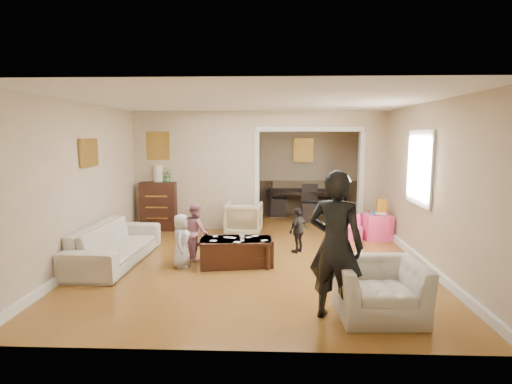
{
  "coord_description": "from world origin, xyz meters",
  "views": [
    {
      "loc": [
        0.28,
        -7.23,
        2.09
      ],
      "look_at": [
        0.0,
        0.2,
        1.05
      ],
      "focal_mm": 28.81,
      "sensor_mm": 36.0,
      "label": 1
    }
  ],
  "objects_px": {
    "sofa": "(115,244)",
    "coffee_cup": "(242,237)",
    "coffee_table": "(236,252)",
    "child_kneel_a": "(181,241)",
    "armchair_back": "(244,219)",
    "play_table": "(376,227)",
    "adult_person": "(335,246)",
    "armchair_front": "(378,289)",
    "child_kneel_b": "(196,231)",
    "child_toddler": "(298,230)",
    "cyan_cup": "(372,213)",
    "table_lamp": "(158,174)",
    "dresser": "(159,206)",
    "dining_table": "(308,203)"
  },
  "relations": [
    {
      "from": "cyan_cup",
      "to": "child_kneel_a",
      "type": "xyz_separation_m",
      "value": [
        -3.43,
        -1.88,
        -0.11
      ]
    },
    {
      "from": "adult_person",
      "to": "coffee_table",
      "type": "bearing_deg",
      "value": -30.88
    },
    {
      "from": "cyan_cup",
      "to": "child_kneel_b",
      "type": "xyz_separation_m",
      "value": [
        -3.28,
        -1.43,
        -0.06
      ]
    },
    {
      "from": "coffee_cup",
      "to": "cyan_cup",
      "type": "height_order",
      "value": "cyan_cup"
    },
    {
      "from": "armchair_back",
      "to": "coffee_table",
      "type": "relative_size",
      "value": 0.66
    },
    {
      "from": "armchair_front",
      "to": "coffee_table",
      "type": "bearing_deg",
      "value": 131.49
    },
    {
      "from": "play_table",
      "to": "adult_person",
      "type": "relative_size",
      "value": 0.3
    },
    {
      "from": "coffee_cup",
      "to": "armchair_front",
      "type": "bearing_deg",
      "value": -46.07
    },
    {
      "from": "armchair_front",
      "to": "dining_table",
      "type": "height_order",
      "value": "dining_table"
    },
    {
      "from": "armchair_front",
      "to": "adult_person",
      "type": "xyz_separation_m",
      "value": [
        -0.52,
        -0.09,
        0.54
      ]
    },
    {
      "from": "armchair_back",
      "to": "child_toddler",
      "type": "xyz_separation_m",
      "value": [
        1.06,
        -1.28,
        0.06
      ]
    },
    {
      "from": "armchair_front",
      "to": "child_toddler",
      "type": "bearing_deg",
      "value": 103.16
    },
    {
      "from": "sofa",
      "to": "armchair_front",
      "type": "xyz_separation_m",
      "value": [
        3.8,
        -1.87,
        0.0
      ]
    },
    {
      "from": "play_table",
      "to": "adult_person",
      "type": "height_order",
      "value": "adult_person"
    },
    {
      "from": "coffee_table",
      "to": "child_kneel_a",
      "type": "xyz_separation_m",
      "value": [
        -0.85,
        -0.15,
        0.21
      ]
    },
    {
      "from": "armchair_front",
      "to": "coffee_table",
      "type": "relative_size",
      "value": 0.86
    },
    {
      "from": "dresser",
      "to": "dining_table",
      "type": "bearing_deg",
      "value": 25.24
    },
    {
      "from": "dresser",
      "to": "coffee_table",
      "type": "relative_size",
      "value": 0.93
    },
    {
      "from": "coffee_table",
      "to": "sofa",
      "type": "bearing_deg",
      "value": 178.58
    },
    {
      "from": "sofa",
      "to": "table_lamp",
      "type": "distance_m",
      "value": 2.6
    },
    {
      "from": "armchair_front",
      "to": "play_table",
      "type": "distance_m",
      "value": 3.71
    },
    {
      "from": "coffee_cup",
      "to": "child_kneel_a",
      "type": "height_order",
      "value": "child_kneel_a"
    },
    {
      "from": "dresser",
      "to": "cyan_cup",
      "type": "xyz_separation_m",
      "value": [
        4.5,
        -0.75,
        0.01
      ]
    },
    {
      "from": "sofa",
      "to": "child_toddler",
      "type": "distance_m",
      "value": 3.13
    },
    {
      "from": "sofa",
      "to": "adult_person",
      "type": "height_order",
      "value": "adult_person"
    },
    {
      "from": "sofa",
      "to": "coffee_table",
      "type": "distance_m",
      "value": 2.0
    },
    {
      "from": "sofa",
      "to": "coffee_cup",
      "type": "relative_size",
      "value": 24.02
    },
    {
      "from": "child_kneel_b",
      "to": "sofa",
      "type": "bearing_deg",
      "value": 71.07
    },
    {
      "from": "armchair_back",
      "to": "coffee_cup",
      "type": "relative_size",
      "value": 8.3
    },
    {
      "from": "sofa",
      "to": "play_table",
      "type": "bearing_deg",
      "value": -67.48
    },
    {
      "from": "armchair_back",
      "to": "child_toddler",
      "type": "height_order",
      "value": "child_toddler"
    },
    {
      "from": "sofa",
      "to": "coffee_cup",
      "type": "bearing_deg",
      "value": -90.49
    },
    {
      "from": "cyan_cup",
      "to": "child_kneel_a",
      "type": "height_order",
      "value": "child_kneel_a"
    },
    {
      "from": "armchair_front",
      "to": "child_kneel_b",
      "type": "distance_m",
      "value": 3.29
    },
    {
      "from": "table_lamp",
      "to": "child_kneel_a",
      "type": "relative_size",
      "value": 0.42
    },
    {
      "from": "armchair_back",
      "to": "sofa",
      "type": "bearing_deg",
      "value": 49.08
    },
    {
      "from": "cyan_cup",
      "to": "sofa",
      "type": "bearing_deg",
      "value": -159.85
    },
    {
      "from": "sofa",
      "to": "child_toddler",
      "type": "xyz_separation_m",
      "value": [
        3.05,
        0.7,
        0.09
      ]
    },
    {
      "from": "table_lamp",
      "to": "cyan_cup",
      "type": "height_order",
      "value": "table_lamp"
    },
    {
      "from": "adult_person",
      "to": "dining_table",
      "type": "bearing_deg",
      "value": -66.96
    },
    {
      "from": "table_lamp",
      "to": "cyan_cup",
      "type": "distance_m",
      "value": 4.62
    },
    {
      "from": "coffee_table",
      "to": "cyan_cup",
      "type": "relative_size",
      "value": 14.31
    },
    {
      "from": "dining_table",
      "to": "child_kneel_a",
      "type": "xyz_separation_m",
      "value": [
        -2.36,
        -4.24,
        0.08
      ]
    },
    {
      "from": "adult_person",
      "to": "child_kneel_a",
      "type": "height_order",
      "value": "adult_person"
    },
    {
      "from": "dresser",
      "to": "adult_person",
      "type": "xyz_separation_m",
      "value": [
        3.21,
        -4.39,
        0.33
      ]
    },
    {
      "from": "sofa",
      "to": "dresser",
      "type": "height_order",
      "value": "dresser"
    },
    {
      "from": "dining_table",
      "to": "armchair_front",
      "type": "bearing_deg",
      "value": -72.66
    },
    {
      "from": "dining_table",
      "to": "adult_person",
      "type": "distance_m",
      "value": 6.03
    },
    {
      "from": "cyan_cup",
      "to": "child_toddler",
      "type": "bearing_deg",
      "value": -147.43
    },
    {
      "from": "child_toddler",
      "to": "child_kneel_a",
      "type": "bearing_deg",
      "value": -24.53
    }
  ]
}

